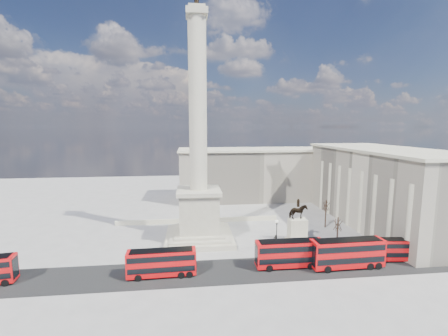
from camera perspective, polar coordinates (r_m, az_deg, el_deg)
ground at (r=61.13m, az=-4.58°, el=-14.97°), size 180.00×180.00×0.00m
asphalt_road at (r=52.44m, az=1.58°, el=-18.99°), size 120.00×9.00×0.01m
nelsons_column at (r=62.29m, az=-4.86°, el=-2.13°), size 14.00×14.00×49.85m
balustrade_wall at (r=75.96m, az=-4.98°, el=-9.92°), size 40.00×0.60×1.10m
building_east at (r=82.32m, az=28.24°, el=-3.15°), size 19.00×46.00×18.60m
building_northeast at (r=99.91m, az=6.15°, el=-1.05°), size 51.00×17.00×16.60m
red_bus_a at (r=50.80m, az=-11.68°, el=-17.22°), size 10.86×2.85×4.37m
red_bus_b at (r=53.81m, az=12.49°, el=-15.57°), size 11.58×2.78×4.69m
red_bus_c at (r=56.33m, az=22.49°, el=-14.73°), size 12.37×3.17×4.99m
red_bus_d at (r=63.14m, az=30.09°, el=-13.24°), size 10.04×3.27×4.00m
victorian_lamp at (r=57.92m, az=9.98°, el=-12.28°), size 0.56×0.56×6.57m
equestrian_statue at (r=64.64m, az=13.82°, el=-10.84°), size 4.45×3.34×9.15m
bare_tree_near at (r=60.97m, az=20.88°, el=-9.86°), size 1.65×1.65×7.20m
bare_tree_mid at (r=74.99m, az=18.88°, el=-6.66°), size 1.82×1.82×6.92m
bare_tree_far at (r=81.09m, az=27.28°, el=-5.92°), size 1.75×1.75×7.13m
pedestrian_walking at (r=57.14m, az=11.03°, el=-15.82°), size 0.76×0.66×1.76m
pedestrian_standing at (r=67.39m, az=27.59°, el=-12.81°), size 1.12×1.05×1.84m
pedestrian_crossing at (r=63.41m, az=9.79°, el=-13.27°), size 0.95×1.21×1.91m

